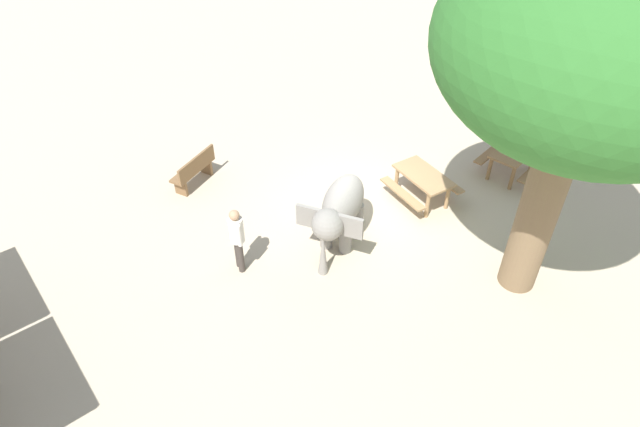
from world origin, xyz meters
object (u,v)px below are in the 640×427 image
object	(u,v)px
person_handler	(237,236)
shade_tree_main	(592,52)
elephant	(340,209)
picnic_table_far	(514,156)
wooden_bench	(194,169)
picnic_table_near	(423,181)

from	to	relation	value
person_handler	shade_tree_main	size ratio (longest dim) A/B	0.23
elephant	picnic_table_far	world-z (taller)	elephant
person_handler	picnic_table_far	distance (m)	7.69
wooden_bench	picnic_table_far	distance (m)	8.35
wooden_bench	picnic_table_far	size ratio (longest dim) A/B	0.84
wooden_bench	picnic_table_near	size ratio (longest dim) A/B	0.87
shade_tree_main	elephant	bearing A→B (deg)	33.44
person_handler	picnic_table_far	size ratio (longest dim) A/B	0.95
elephant	picnic_table_far	distance (m)	5.39
elephant	person_handler	world-z (taller)	person_handler
person_handler	wooden_bench	xyz separation A→B (m)	(3.33, -0.74, -0.48)
person_handler	shade_tree_main	bearing A→B (deg)	-28.57
wooden_bench	picnic_table_near	bearing A→B (deg)	-68.70
picnic_table_far	elephant	bearing A→B (deg)	162.38
wooden_bench	person_handler	bearing A→B (deg)	-126.28
wooden_bench	picnic_table_far	world-z (taller)	wooden_bench
wooden_bench	shade_tree_main	bearing A→B (deg)	-87.22
picnic_table_near	elephant	bearing A→B (deg)	-84.85
elephant	wooden_bench	world-z (taller)	elephant
wooden_bench	picnic_table_far	xyz separation A→B (m)	(-4.85, -6.79, 0.12)
picnic_table_far	person_handler	bearing A→B (deg)	159.67
person_handler	picnic_table_near	xyz separation A→B (m)	(-0.78, -4.85, -0.36)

